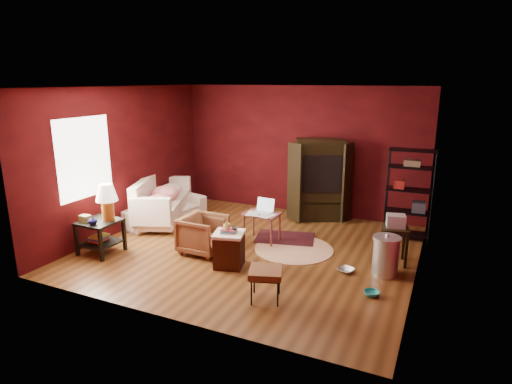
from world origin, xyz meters
TOP-DOWN VIEW (x-y plane):
  - room at (-0.04, -0.01)m, footprint 5.54×5.04m
  - sofa at (-2.41, 0.69)m, footprint 0.97×1.99m
  - armchair at (-0.70, -0.47)m, footprint 0.67×0.71m
  - pet_bowl_steel at (1.75, -0.24)m, footprint 0.26×0.14m
  - pet_bowl_turquoise at (2.25, -0.84)m, footprint 0.23×0.12m
  - vase at (-2.23, -1.44)m, footprint 0.19×0.20m
  - mug at (-0.04, -0.81)m, footprint 0.13×0.12m
  - side_table at (-2.23, -1.18)m, footprint 0.62×0.62m
  - sofa_cushions at (-2.42, 0.63)m, footprint 1.48×2.17m
  - hamper at (-0.02, -0.79)m, footprint 0.57×0.57m
  - footstool at (0.95, -1.55)m, footprint 0.56×0.56m
  - rug_round at (0.69, 0.30)m, footprint 1.79×1.79m
  - rug_oriental at (0.36, 0.74)m, footprint 1.24×0.97m
  - laptop_desk at (0.02, 0.44)m, footprint 0.66×0.53m
  - tv_armoire at (0.58, 2.14)m, footprint 1.23×1.04m
  - wire_shelving at (2.44, 1.72)m, footprint 0.85×0.40m
  - small_stand at (2.36, 0.44)m, footprint 0.49×0.49m
  - trash_can at (2.31, -0.07)m, footprint 0.53×0.53m

SIDE VIEW (x-z plane):
  - rug_round at x=0.69m, z-range 0.00..0.01m
  - rug_oriental at x=0.36m, z-range 0.01..0.02m
  - pet_bowl_turquoise at x=2.25m, z-range 0.00..0.22m
  - pet_bowl_steel at x=1.75m, z-range 0.00..0.25m
  - hamper at x=-0.02m, z-range -0.03..0.62m
  - trash_can at x=2.31m, z-range -0.02..0.65m
  - armchair at x=-0.70m, z-range 0.00..0.72m
  - sofa at x=-2.41m, z-range 0.00..0.75m
  - footstool at x=0.95m, z-range 0.16..0.61m
  - sofa_cushions at x=-2.42m, z-range -0.01..0.84m
  - laptop_desk at x=0.02m, z-range 0.09..0.89m
  - small_stand at x=2.36m, z-range 0.20..1.03m
  - vase at x=-2.23m, z-range 0.58..0.73m
  - mug at x=-0.04m, z-range 0.63..0.75m
  - side_table at x=-2.23m, z-range 0.12..1.34m
  - tv_armoire at x=0.58m, z-range 0.04..1.76m
  - wire_shelving at x=2.44m, z-range 0.08..1.79m
  - room at x=-0.04m, z-range -0.02..2.82m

